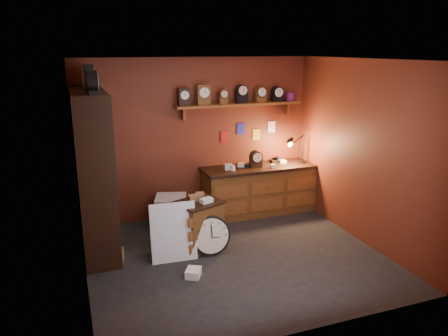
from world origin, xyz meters
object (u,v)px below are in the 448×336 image
(low_cabinet, at_px, (199,222))
(shelving_unit, at_px, (91,165))
(big_round_clock, at_px, (211,236))
(workbench, at_px, (260,187))

(low_cabinet, bearing_deg, shelving_unit, 137.68)
(low_cabinet, xyz_separation_m, big_round_clock, (0.10, -0.27, -0.11))
(workbench, xyz_separation_m, low_cabinet, (-1.44, -0.99, -0.08))
(low_cabinet, height_order, big_round_clock, low_cabinet)
(workbench, distance_m, low_cabinet, 1.75)
(shelving_unit, bearing_deg, low_cabinet, -19.56)
(workbench, height_order, low_cabinet, workbench)
(shelving_unit, height_order, workbench, shelving_unit)
(shelving_unit, xyz_separation_m, big_round_clock, (1.50, -0.77, -0.97))
(workbench, distance_m, big_round_clock, 1.85)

